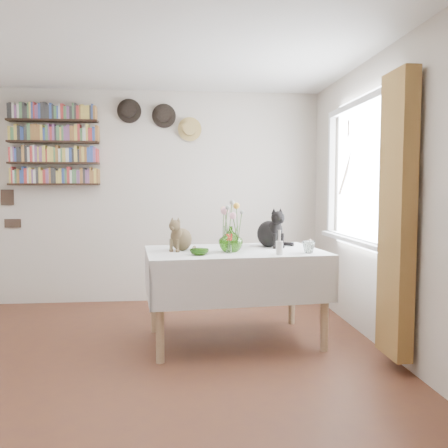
{
  "coord_description": "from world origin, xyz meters",
  "views": [
    {
      "loc": [
        0.28,
        -3.45,
        1.35
      ],
      "look_at": [
        0.69,
        0.54,
        1.05
      ],
      "focal_mm": 38.0,
      "sensor_mm": 36.0,
      "label": 1
    }
  ],
  "objects": [
    {
      "name": "wall_art_plaques",
      "position": [
        -1.63,
        2.23,
        1.12
      ],
      "size": [
        0.21,
        0.02,
        0.44
      ],
      "color": "#38281E",
      "rests_on": "room"
    },
    {
      "name": "berry_jar",
      "position": [
        0.72,
        0.43,
        0.9
      ],
      "size": [
        0.05,
        0.05,
        0.19
      ],
      "color": "white",
      "rests_on": "dining_table"
    },
    {
      "name": "green_bowl",
      "position": [
        0.47,
        0.36,
        0.84
      ],
      "size": [
        0.17,
        0.17,
        0.05
      ],
      "primitive_type": "imported",
      "rotation": [
        0.0,
        0.0,
        -0.12
      ],
      "color": "#65AF35",
      "rests_on": "dining_table"
    },
    {
      "name": "curtain",
      "position": [
        1.9,
        -0.12,
        1.15
      ],
      "size": [
        0.12,
        0.38,
        2.1
      ],
      "primitive_type": "cube",
      "color": "brown",
      "rests_on": "room"
    },
    {
      "name": "porcelain_figurine",
      "position": [
        1.45,
        0.58,
        0.85
      ],
      "size": [
        0.05,
        0.05,
        0.1
      ],
      "color": "white",
      "rests_on": "dining_table"
    },
    {
      "name": "candlestick",
      "position": [
        1.12,
        0.3,
        0.88
      ],
      "size": [
        0.06,
        0.06,
        0.2
      ],
      "color": "white",
      "rests_on": "dining_table"
    },
    {
      "name": "bookshelf_unit",
      "position": [
        -1.1,
        2.16,
        1.84
      ],
      "size": [
        1.0,
        0.16,
        0.91
      ],
      "color": "black",
      "rests_on": "room"
    },
    {
      "name": "black_cat",
      "position": [
        1.14,
        0.86,
        1.0
      ],
      "size": [
        0.35,
        0.39,
        0.37
      ],
      "primitive_type": null,
      "rotation": [
        0.0,
        0.0,
        0.41
      ],
      "color": "black",
      "rests_on": "dining_table"
    },
    {
      "name": "flower_bouquet",
      "position": [
        0.75,
        0.55,
        1.15
      ],
      "size": [
        0.17,
        0.13,
        0.39
      ],
      "color": "#4C7233",
      "rests_on": "flower_vase"
    },
    {
      "name": "wall_hats",
      "position": [
        0.12,
        2.19,
        2.17
      ],
      "size": [
        0.98,
        0.09,
        0.48
      ],
      "color": "black",
      "rests_on": "room"
    },
    {
      "name": "drinking_glass",
      "position": [
        1.38,
        0.39,
        0.86
      ],
      "size": [
        0.15,
        0.15,
        0.1
      ],
      "primitive_type": "imported",
      "rotation": [
        0.0,
        0.0,
        0.5
      ],
      "color": "white",
      "rests_on": "dining_table"
    },
    {
      "name": "room",
      "position": [
        0.0,
        0.0,
        1.25
      ],
      "size": [
        4.08,
        4.58,
        2.58
      ],
      "color": "brown",
      "rests_on": "ground"
    },
    {
      "name": "dining_table",
      "position": [
        0.79,
        0.64,
        0.61
      ],
      "size": [
        1.6,
        1.12,
        0.81
      ],
      "color": "white",
      "rests_on": "room"
    },
    {
      "name": "window",
      "position": [
        1.97,
        0.8,
        1.4
      ],
      "size": [
        0.12,
        1.52,
        1.32
      ],
      "color": "white",
      "rests_on": "room"
    },
    {
      "name": "tabby_cat",
      "position": [
        0.33,
        0.67,
        0.96
      ],
      "size": [
        0.3,
        0.32,
        0.3
      ],
      "primitive_type": null,
      "rotation": [
        0.0,
        0.0,
        -0.55
      ],
      "color": "olive",
      "rests_on": "dining_table"
    },
    {
      "name": "flower_vase",
      "position": [
        0.74,
        0.54,
        0.92
      ],
      "size": [
        0.24,
        0.24,
        0.22
      ],
      "primitive_type": "imported",
      "rotation": [
        0.0,
        0.0,
        0.2
      ],
      "color": "#65AF35",
      "rests_on": "dining_table"
    }
  ]
}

